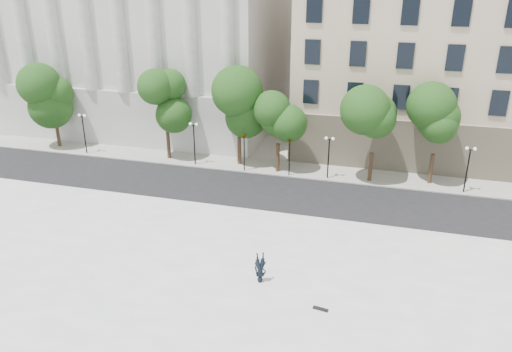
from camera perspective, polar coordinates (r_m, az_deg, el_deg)
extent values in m
plane|color=#B8B5AE|center=(28.25, -12.17, -16.34)|extent=(160.00, 160.00, 0.00)
cube|color=white|center=(30.23, -9.59, -12.67)|extent=(44.00, 22.00, 0.45)
cube|color=black|center=(42.55, -1.23, -1.75)|extent=(60.00, 8.00, 0.02)
cube|color=#B1AFA4|center=(47.86, 0.82, 1.14)|extent=(60.00, 4.00, 0.12)
cube|color=silver|center=(64.83, -10.92, 17.70)|extent=(30.00, 26.00, 25.00)
cube|color=beige|center=(59.22, 24.62, 13.77)|extent=(36.00, 26.00, 21.00)
cylinder|color=black|center=(46.08, -1.35, 2.52)|extent=(0.10, 0.10, 3.50)
imported|color=black|center=(45.41, -1.38, 5.03)|extent=(0.51, 1.82, 0.72)
cylinder|color=black|center=(45.11, 3.83, 2.03)|extent=(0.10, 0.10, 3.50)
imported|color=black|center=(44.42, 3.90, 4.55)|extent=(0.51, 1.71, 0.68)
imported|color=black|center=(29.96, 0.49, -11.54)|extent=(1.32, 2.05, 0.52)
cube|color=black|center=(28.16, 7.38, -14.83)|extent=(0.87, 0.35, 0.09)
cylinder|color=#382619|center=(56.85, -21.69, 4.42)|extent=(0.36, 0.36, 2.76)
sphere|color=#1A4213|center=(55.90, -22.24, 8.06)|extent=(4.10, 4.10, 4.10)
cylinder|color=#382619|center=(50.15, -9.97, 3.64)|extent=(0.36, 0.36, 3.14)
sphere|color=#1A4213|center=(48.96, -10.31, 8.36)|extent=(3.66, 3.66, 3.66)
cylinder|color=#382619|center=(47.92, -1.92, 2.88)|extent=(0.36, 0.36, 2.81)
sphere|color=#1A4213|center=(46.78, -1.98, 7.28)|extent=(4.21, 4.21, 4.21)
cylinder|color=#382619|center=(46.14, 2.50, 2.06)|extent=(0.36, 0.36, 2.78)
sphere|color=#1A4213|center=(44.96, 2.58, 6.56)|extent=(3.92, 3.92, 3.92)
cylinder|color=#382619|center=(45.15, 12.95, 0.96)|extent=(0.36, 0.36, 2.70)
sphere|color=#1A4213|center=(43.97, 13.36, 5.40)|extent=(3.97, 3.97, 3.97)
cylinder|color=#382619|center=(46.11, 19.35, 0.75)|extent=(0.36, 0.36, 2.79)
sphere|color=#1A4213|center=(44.93, 19.97, 5.23)|extent=(3.58, 3.58, 3.58)
cylinder|color=black|center=(53.44, -19.01, 4.40)|extent=(0.12, 0.12, 3.99)
cube|color=black|center=(52.90, -19.28, 6.45)|extent=(0.60, 0.06, 0.06)
sphere|color=white|center=(53.04, -19.56, 6.56)|extent=(0.28, 0.28, 0.28)
sphere|color=white|center=(52.71, -19.02, 6.54)|extent=(0.28, 0.28, 0.28)
cylinder|color=black|center=(47.88, -7.05, 3.48)|extent=(0.12, 0.12, 4.04)
cube|color=black|center=(47.27, -7.17, 5.79)|extent=(0.60, 0.06, 0.06)
sphere|color=white|center=(47.36, -7.51, 5.93)|extent=(0.28, 0.28, 0.28)
sphere|color=white|center=(47.13, -6.84, 5.88)|extent=(0.28, 0.28, 0.28)
cylinder|color=black|center=(44.83, 8.27, 1.87)|extent=(0.12, 0.12, 3.75)
cube|color=black|center=(44.21, 8.40, 4.15)|extent=(0.60, 0.06, 0.06)
sphere|color=white|center=(44.22, 8.03, 4.31)|extent=(0.28, 0.28, 0.28)
sphere|color=white|center=(44.15, 8.80, 4.23)|extent=(0.28, 0.28, 0.28)
cylinder|color=black|center=(45.04, 22.96, 0.45)|extent=(0.12, 0.12, 3.88)
cube|color=black|center=(44.41, 23.33, 2.77)|extent=(0.60, 0.06, 0.06)
sphere|color=white|center=(44.33, 22.97, 2.93)|extent=(0.28, 0.28, 0.28)
sphere|color=white|center=(44.42, 23.73, 2.85)|extent=(0.28, 0.28, 0.28)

